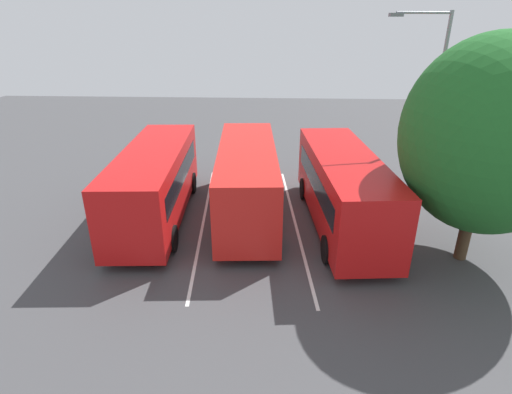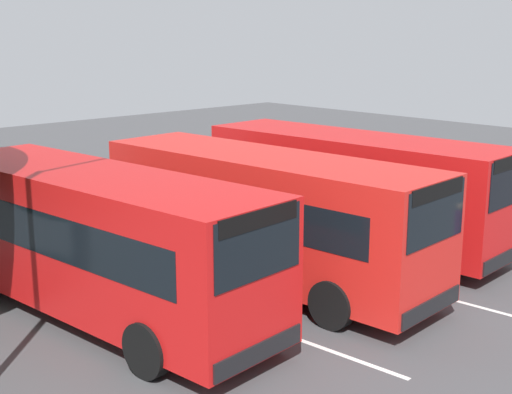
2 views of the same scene
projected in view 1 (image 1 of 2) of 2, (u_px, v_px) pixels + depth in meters
The scene contains 9 objects.
ground_plane at pixel (249, 220), 18.13m from camera, with size 63.06×63.06×0.00m, color #424244.
bus_far_left at pixel (343, 187), 17.03m from camera, with size 9.36×3.26×3.20m.
bus_center_left at pixel (247, 178), 18.03m from camera, with size 9.33×3.09×3.20m.
bus_center_right at pixel (155, 181), 17.72m from camera, with size 9.32×3.07×3.20m.
pedestrian at pixel (177, 153), 23.85m from camera, with size 0.45×0.45×1.78m.
street_lamp at pixel (431, 103), 17.53m from camera, with size 0.82×2.73×8.64m.
depot_tree at pixel (488, 136), 13.38m from camera, with size 6.31×5.68×8.04m.
lane_stripe_outer_left at pixel (295, 221), 18.03m from camera, with size 12.21×0.12×0.01m, color silver.
lane_stripe_inner_left at pixel (204, 219), 18.22m from camera, with size 12.21×0.12×0.01m, color silver.
Camera 1 is at (-16.15, -1.13, 8.23)m, focal length 28.22 mm.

